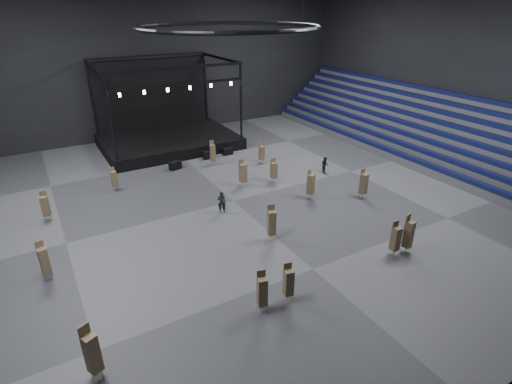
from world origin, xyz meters
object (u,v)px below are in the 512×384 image
chair_stack_2 (262,291)px  chair_stack_14 (409,233)px  chair_stack_13 (274,170)px  chair_stack_11 (213,153)px  chair_stack_0 (262,153)px  chair_stack_4 (364,183)px  chair_stack_9 (114,179)px  chair_stack_7 (44,261)px  crew_member (325,165)px  chair_stack_1 (396,238)px  chair_stack_8 (311,184)px  chair_stack_6 (243,172)px  man_center (222,202)px  stage (166,132)px  chair_stack_3 (92,352)px  chair_stack_10 (271,222)px  flight_case_left (175,165)px  flight_case_mid (209,155)px  chair_stack_12 (288,282)px  flight_case_right (228,151)px  chair_stack_5 (45,205)px

chair_stack_2 → chair_stack_14: chair_stack_14 is taller
chair_stack_13 → chair_stack_11: bearing=123.2°
chair_stack_0 → chair_stack_2: chair_stack_2 is taller
chair_stack_4 → chair_stack_14: size_ratio=0.95×
chair_stack_9 → chair_stack_14: bearing=-60.4°
chair_stack_7 → crew_member: 24.45m
chair_stack_4 → chair_stack_14: chair_stack_14 is taller
chair_stack_0 → chair_stack_1: 17.88m
chair_stack_0 → chair_stack_9: size_ratio=1.01×
chair_stack_8 → crew_member: (4.52, 3.75, -0.53)m
chair_stack_6 → man_center: (-3.65, -3.37, -0.43)m
stage → chair_stack_3: size_ratio=5.00×
chair_stack_4 → man_center: chair_stack_4 is taller
chair_stack_0 → chair_stack_14: bearing=-99.9°
chair_stack_10 → chair_stack_13: 9.51m
chair_stack_4 → chair_stack_10: 9.91m
stage → chair_stack_2: 28.57m
flight_case_left → flight_case_mid: size_ratio=0.98×
chair_stack_12 → chair_stack_13: bearing=71.9°
stage → flight_case_mid: size_ratio=11.95×
chair_stack_14 → chair_stack_7: bearing=144.6°
chair_stack_7 → chair_stack_13: 19.34m
stage → flight_case_left: stage is taller
chair_stack_3 → chair_stack_8: (18.29, 9.30, -0.13)m
chair_stack_7 → chair_stack_10: chair_stack_10 is taller
flight_case_mid → chair_stack_12: chair_stack_12 is taller
flight_case_right → chair_stack_4: 15.54m
chair_stack_4 → flight_case_right: bearing=98.3°
chair_stack_11 → chair_stack_0: bearing=-23.0°
chair_stack_4 → chair_stack_10: chair_stack_10 is taller
flight_case_left → chair_stack_11: bearing=-13.0°
chair_stack_2 → chair_stack_10: (4.06, 5.59, 0.08)m
chair_stack_3 → chair_stack_11: (14.53, 20.00, -0.17)m
stage → chair_stack_8: stage is taller
chair_stack_5 → chair_stack_11: bearing=29.7°
chair_stack_3 → chair_stack_6: bearing=19.9°
chair_stack_12 → crew_member: size_ratio=1.48×
chair_stack_2 → man_center: chair_stack_2 is taller
chair_stack_2 → chair_stack_4: bearing=41.3°
chair_stack_0 → chair_stack_7: (-20.07, -9.64, 0.19)m
chair_stack_13 → flight_case_mid: bearing=115.9°
chair_stack_12 → chair_stack_3: bearing=-168.7°
chair_stack_7 → flight_case_mid: bearing=31.0°
flight_case_left → chair_stack_0: size_ratio=0.55×
chair_stack_7 → chair_stack_2: bearing=-50.9°
chair_stack_3 → chair_stack_10: bearing=0.6°
flight_case_mid → chair_stack_10: bearing=-99.2°
chair_stack_4 → chair_stack_5: bearing=148.4°
chair_stack_8 → chair_stack_9: (-13.39, 9.51, -0.22)m
crew_member → stage: bearing=45.8°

